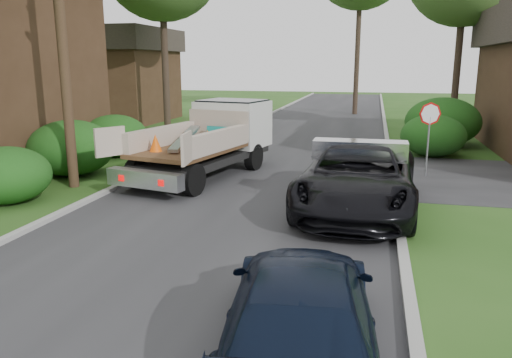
{
  "coord_description": "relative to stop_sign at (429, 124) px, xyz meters",
  "views": [
    {
      "loc": [
        3.39,
        -8.26,
        3.71
      ],
      "look_at": [
        0.92,
        2.26,
        1.2
      ],
      "focal_mm": 35.0,
      "sensor_mm": 36.0,
      "label": 1
    }
  ],
  "objects": [
    {
      "name": "hedge_right_a",
      "position": [
        0.6,
        4.0,
        -0.93
      ],
      "size": [
        2.6,
        2.6,
        1.7
      ],
      "primitive_type": "ellipsoid",
      "color": "#0D3A0F",
      "rests_on": "ground"
    },
    {
      "name": "navy_suv",
      "position": [
        -2.58,
        -11.5,
        -1.11
      ],
      "size": [
        2.41,
        4.81,
        1.34
      ],
      "primitive_type": "imported",
      "rotation": [
        0.0,
        0.0,
        3.26
      ],
      "color": "black",
      "rests_on": "ground"
    },
    {
      "name": "hedge_left_a",
      "position": [
        -11.4,
        -6.0,
        -1.01
      ],
      "size": [
        2.34,
        2.34,
        1.53
      ],
      "primitive_type": "ellipsoid",
      "color": "#0D3A0F",
      "rests_on": "ground"
    },
    {
      "name": "ground",
      "position": [
        -5.2,
        -9.0,
        -1.78
      ],
      "size": [
        120.0,
        120.0,
        0.0
      ],
      "primitive_type": "plane",
      "color": "#244C15",
      "rests_on": "ground"
    },
    {
      "name": "curb_right",
      "position": [
        -1.1,
        1.0,
        -1.72
      ],
      "size": [
        0.2,
        90.0,
        0.12
      ],
      "primitive_type": "cube",
      "color": "#9E9E99",
      "rests_on": "ground"
    },
    {
      "name": "curb_left",
      "position": [
        -9.3,
        1.0,
        -1.72
      ],
      "size": [
        0.2,
        90.0,
        0.12
      ],
      "primitive_type": "cube",
      "color": "#9E9E99",
      "rests_on": "ground"
    },
    {
      "name": "road",
      "position": [
        -5.2,
        1.0,
        -1.77
      ],
      "size": [
        8.0,
        90.0,
        0.02
      ],
      "primitive_type": "cube",
      "color": "#28282B",
      "rests_on": "ground"
    },
    {
      "name": "stop_sign",
      "position": [
        0.0,
        0.0,
        0.0
      ],
      "size": [
        0.71,
        0.32,
        2.48
      ],
      "color": "slate",
      "rests_on": "ground"
    },
    {
      "name": "black_pickup",
      "position": [
        -2.11,
        -4.5,
        -0.92
      ],
      "size": [
        3.11,
        6.27,
        1.71
      ],
      "primitive_type": "imported",
      "rotation": [
        0.0,
        0.0,
        -0.04
      ],
      "color": "black",
      "rests_on": "ground"
    },
    {
      "name": "house_left_far",
      "position": [
        -18.7,
        13.0,
        1.27
      ],
      "size": [
        7.56,
        7.56,
        6.0
      ],
      "color": "#3C2718",
      "rests_on": "ground"
    },
    {
      "name": "flatbed_truck",
      "position": [
        -7.05,
        -0.94,
        -0.45
      ],
      "size": [
        3.98,
        6.82,
        2.43
      ],
      "rotation": [
        0.0,
        0.0,
        -0.22
      ],
      "color": "black",
      "rests_on": "ground"
    },
    {
      "name": "hedge_left_b",
      "position": [
        -11.7,
        -2.5,
        -0.84
      ],
      "size": [
        2.86,
        2.86,
        1.87
      ],
      "primitive_type": "ellipsoid",
      "color": "#0D3A0F",
      "rests_on": "ground"
    },
    {
      "name": "utility_pole",
      "position": [
        -10.68,
        -4.02,
        3.4
      ],
      "size": [
        2.42,
        1.25,
        10.0
      ],
      "color": "#382619",
      "rests_on": "ground"
    },
    {
      "name": "hedge_right_b",
      "position": [
        1.3,
        7.0,
        -0.67
      ],
      "size": [
        3.38,
        3.38,
        2.21
      ],
      "primitive_type": "ellipsoid",
      "color": "#0D3A0F",
      "rests_on": "ground"
    },
    {
      "name": "hedge_left_c",
      "position": [
        -12.0,
        1.0,
        -0.93
      ],
      "size": [
        2.6,
        2.6,
        1.7
      ],
      "primitive_type": "ellipsoid",
      "color": "#0D3A0F",
      "rests_on": "ground"
    }
  ]
}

